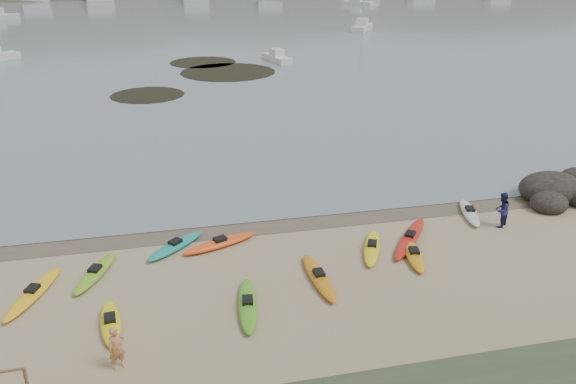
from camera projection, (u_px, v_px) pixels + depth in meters
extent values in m
plane|color=tan|center=(288.00, 219.00, 28.17)|extent=(600.00, 600.00, 0.00)
plane|color=brown|center=(289.00, 222.00, 27.90)|extent=(60.00, 60.00, 0.00)
ellipsoid|color=#76B023|center=(95.00, 273.00, 23.16)|extent=(1.92, 3.40, 0.34)
ellipsoid|color=silver|center=(470.00, 213.00, 28.51)|extent=(1.56, 3.30, 0.34)
ellipsoid|color=yellow|center=(372.00, 248.00, 25.14)|extent=(2.00, 3.45, 0.34)
ellipsoid|color=orange|center=(414.00, 255.00, 24.54)|extent=(1.32, 3.16, 0.34)
ellipsoid|color=yellow|center=(33.00, 293.00, 21.78)|extent=(2.03, 3.90, 0.34)
ellipsoid|color=teal|center=(176.00, 246.00, 25.29)|extent=(2.93, 2.82, 0.34)
ellipsoid|color=red|center=(410.00, 238.00, 25.98)|extent=(3.40, 4.04, 0.34)
ellipsoid|color=#FF5116|center=(220.00, 243.00, 25.52)|extent=(3.67, 1.99, 0.34)
ellipsoid|color=yellow|center=(110.00, 323.00, 20.05)|extent=(1.03, 3.01, 0.34)
ellipsoid|color=#52A821|center=(248.00, 305.00, 21.07)|extent=(1.13, 3.74, 0.34)
ellipsoid|color=orange|center=(319.00, 277.00, 22.85)|extent=(0.89, 3.83, 0.34)
imported|color=tan|center=(117.00, 348.00, 17.84)|extent=(0.67, 0.59, 1.55)
imported|color=navy|center=(502.00, 210.00, 27.13)|extent=(1.09, 1.05, 1.77)
ellipsoid|color=black|center=(550.00, 194.00, 30.51)|extent=(3.53, 2.74, 1.76)
ellipsoid|color=black|center=(548.00, 206.00, 29.18)|extent=(1.96, 1.76, 1.18)
ellipsoid|color=black|center=(576.00, 186.00, 31.58)|extent=(2.15, 1.96, 1.57)
cylinder|color=black|center=(148.00, 95.00, 52.43)|extent=(6.85, 6.85, 0.04)
cylinder|color=black|center=(228.00, 72.00, 62.46)|extent=(10.62, 10.62, 0.04)
cylinder|color=black|center=(203.00, 62.00, 67.85)|extent=(7.98, 7.98, 0.04)
cube|color=silver|center=(277.00, 58.00, 68.44)|extent=(2.90, 5.88, 0.79)
cube|color=silver|center=(362.00, 27.00, 95.20)|extent=(5.79, 7.55, 1.06)
cube|color=silver|center=(357.00, 3.00, 139.94)|extent=(7.18, 7.07, 1.10)
ellipsoid|color=#384235|center=(49.00, 43.00, 201.29)|extent=(220.00, 120.00, 80.00)
ellipsoid|color=#384235|center=(270.00, 31.00, 211.61)|extent=(200.00, 110.00, 68.00)
ellipsoid|color=#384235|center=(462.00, 27.00, 238.17)|extent=(230.00, 130.00, 76.00)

